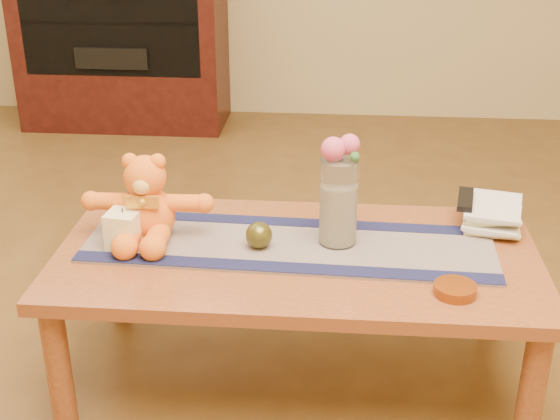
# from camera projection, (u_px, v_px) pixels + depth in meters

# --- Properties ---
(floor) EXTENTS (5.50, 5.50, 0.00)m
(floor) POSITION_uv_depth(u_px,v_px,m) (296.00, 377.00, 2.39)
(floor) COLOR brown
(floor) RESTS_ON ground
(coffee_table_top) EXTENTS (1.40, 0.70, 0.04)m
(coffee_table_top) POSITION_uv_depth(u_px,v_px,m) (297.00, 257.00, 2.21)
(coffee_table_top) COLOR brown
(coffee_table_top) RESTS_ON floor
(table_leg_fl) EXTENTS (0.07, 0.07, 0.41)m
(table_leg_fl) POSITION_uv_depth(u_px,v_px,m) (59.00, 369.00, 2.09)
(table_leg_fl) COLOR brown
(table_leg_fl) RESTS_ON floor
(table_leg_fr) EXTENTS (0.07, 0.07, 0.41)m
(table_leg_fr) POSITION_uv_depth(u_px,v_px,m) (531.00, 394.00, 1.99)
(table_leg_fr) COLOR brown
(table_leg_fr) RESTS_ON floor
(table_leg_bl) EXTENTS (0.07, 0.07, 0.41)m
(table_leg_bl) POSITION_uv_depth(u_px,v_px,m) (117.00, 267.00, 2.61)
(table_leg_bl) COLOR brown
(table_leg_bl) RESTS_ON floor
(table_leg_br) EXTENTS (0.07, 0.07, 0.41)m
(table_leg_br) POSITION_uv_depth(u_px,v_px,m) (494.00, 283.00, 2.51)
(table_leg_br) COLOR brown
(table_leg_br) RESTS_ON floor
(persian_runner) EXTENTS (1.21, 0.39, 0.01)m
(persian_runner) POSITION_uv_depth(u_px,v_px,m) (289.00, 245.00, 2.22)
(persian_runner) COLOR #1A1D49
(persian_runner) RESTS_ON coffee_table_top
(runner_border_near) EXTENTS (1.20, 0.10, 0.00)m
(runner_border_near) POSITION_uv_depth(u_px,v_px,m) (283.00, 267.00, 2.09)
(runner_border_near) COLOR #14173E
(runner_border_near) RESTS_ON persian_runner
(runner_border_far) EXTENTS (1.20, 0.10, 0.00)m
(runner_border_far) POSITION_uv_depth(u_px,v_px,m) (294.00, 222.00, 2.35)
(runner_border_far) COLOR #14173E
(runner_border_far) RESTS_ON persian_runner
(teddy_bear) EXTENTS (0.37, 0.31, 0.25)m
(teddy_bear) POSITION_uv_depth(u_px,v_px,m) (147.00, 198.00, 2.22)
(teddy_bear) COLOR orange
(teddy_bear) RESTS_ON persian_runner
(pillar_candle) EXTENTS (0.10, 0.10, 0.11)m
(pillar_candle) POSITION_uv_depth(u_px,v_px,m) (124.00, 229.00, 2.19)
(pillar_candle) COLOR #FFF1BB
(pillar_candle) RESTS_ON persian_runner
(candle_wick) EXTENTS (0.00, 0.00, 0.01)m
(candle_wick) POSITION_uv_depth(u_px,v_px,m) (122.00, 211.00, 2.16)
(candle_wick) COLOR black
(candle_wick) RESTS_ON pillar_candle
(glass_vase) EXTENTS (0.11, 0.11, 0.26)m
(glass_vase) POSITION_uv_depth(u_px,v_px,m) (339.00, 202.00, 2.18)
(glass_vase) COLOR silver
(glass_vase) RESTS_ON persian_runner
(potpourri_fill) EXTENTS (0.09, 0.09, 0.18)m
(potpourri_fill) POSITION_uv_depth(u_px,v_px,m) (338.00, 214.00, 2.19)
(potpourri_fill) COLOR beige
(potpourri_fill) RESTS_ON glass_vase
(rose_left) EXTENTS (0.07, 0.07, 0.07)m
(rose_left) POSITION_uv_depth(u_px,v_px,m) (333.00, 149.00, 2.10)
(rose_left) COLOR #CF4970
(rose_left) RESTS_ON glass_vase
(rose_right) EXTENTS (0.06, 0.06, 0.06)m
(rose_right) POSITION_uv_depth(u_px,v_px,m) (350.00, 144.00, 2.11)
(rose_right) COLOR #CF4970
(rose_right) RESTS_ON glass_vase
(blue_flower_back) EXTENTS (0.04, 0.04, 0.04)m
(blue_flower_back) POSITION_uv_depth(u_px,v_px,m) (344.00, 146.00, 2.14)
(blue_flower_back) COLOR #555CB8
(blue_flower_back) RESTS_ON glass_vase
(blue_flower_side) EXTENTS (0.04, 0.04, 0.04)m
(blue_flower_side) POSITION_uv_depth(u_px,v_px,m) (330.00, 150.00, 2.14)
(blue_flower_side) COLOR #555CB8
(blue_flower_side) RESTS_ON glass_vase
(leaf_sprig) EXTENTS (0.03, 0.03, 0.03)m
(leaf_sprig) POSITION_uv_depth(u_px,v_px,m) (355.00, 157.00, 2.09)
(leaf_sprig) COLOR #33662D
(leaf_sprig) RESTS_ON glass_vase
(bronze_ball) EXTENTS (0.10, 0.10, 0.08)m
(bronze_ball) POSITION_uv_depth(u_px,v_px,m) (259.00, 235.00, 2.19)
(bronze_ball) COLOR #494518
(bronze_ball) RESTS_ON persian_runner
(book_bottom) EXTENTS (0.19, 0.24, 0.02)m
(book_bottom) POSITION_uv_depth(u_px,v_px,m) (463.00, 220.00, 2.36)
(book_bottom) COLOR #FAF1C1
(book_bottom) RESTS_ON coffee_table_top
(book_lower) EXTENTS (0.22, 0.26, 0.02)m
(book_lower) POSITION_uv_depth(u_px,v_px,m) (465.00, 215.00, 2.35)
(book_lower) COLOR #FAF1C1
(book_lower) RESTS_ON book_bottom
(book_upper) EXTENTS (0.18, 0.23, 0.02)m
(book_upper) POSITION_uv_depth(u_px,v_px,m) (462.00, 208.00, 2.35)
(book_upper) COLOR #FAF1C1
(book_upper) RESTS_ON book_lower
(book_top) EXTENTS (0.21, 0.25, 0.02)m
(book_top) POSITION_uv_depth(u_px,v_px,m) (466.00, 204.00, 2.34)
(book_top) COLOR #FAF1C1
(book_top) RESTS_ON book_upper
(tv_remote) EXTENTS (0.07, 0.17, 0.02)m
(tv_remote) POSITION_uv_depth(u_px,v_px,m) (465.00, 199.00, 2.32)
(tv_remote) COLOR black
(tv_remote) RESTS_ON book_top
(amber_dish) EXTENTS (0.15, 0.15, 0.03)m
(amber_dish) POSITION_uv_depth(u_px,v_px,m) (455.00, 290.00, 1.97)
(amber_dish) COLOR #BF5914
(amber_dish) RESTS_ON coffee_table_top
(media_cabinet) EXTENTS (1.20, 0.50, 1.10)m
(media_cabinet) POSITION_uv_depth(u_px,v_px,m) (122.00, 34.00, 4.49)
(media_cabinet) COLOR black
(media_cabinet) RESTS_ON floor
(cabinet_cavity) EXTENTS (1.02, 0.03, 0.61)m
(cabinet_cavity) POSITION_uv_depth(u_px,v_px,m) (109.00, 23.00, 4.23)
(cabinet_cavity) COLOR black
(cabinet_cavity) RESTS_ON media_cabinet
(cabinet_shelf) EXTENTS (1.02, 0.20, 0.02)m
(cabinet_shelf) POSITION_uv_depth(u_px,v_px,m) (113.00, 20.00, 4.31)
(cabinet_shelf) COLOR black
(cabinet_shelf) RESTS_ON media_cabinet
(stereo_lower) EXTENTS (0.42, 0.28, 0.12)m
(stereo_lower) POSITION_uv_depth(u_px,v_px,m) (118.00, 53.00, 4.41)
(stereo_lower) COLOR black
(stereo_lower) RESTS_ON media_cabinet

